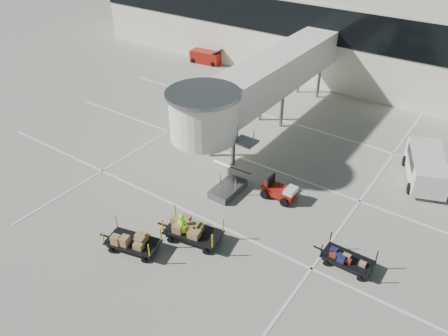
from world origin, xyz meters
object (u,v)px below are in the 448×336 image
at_px(box_cart_near, 190,231).
at_px(minivan, 426,165).
at_px(box_cart_far, 134,243).
at_px(belt_loader, 206,57).
at_px(ground_worker, 182,229).
at_px(suitcase_cart, 347,260).
at_px(baggage_tug, 280,191).

distance_m(box_cart_near, minivan, 16.45).
bearing_deg(minivan, box_cart_far, -145.29).
bearing_deg(belt_loader, box_cart_far, -68.25).
bearing_deg(ground_worker, suitcase_cart, -5.40).
height_order(suitcase_cart, box_cart_near, box_cart_near).
bearing_deg(belt_loader, baggage_tug, -49.88).
height_order(box_cart_far, belt_loader, belt_loader).
xyz_separation_m(ground_worker, belt_loader, (-16.03, 23.52, -0.22)).
distance_m(box_cart_near, belt_loader, 28.38).
xyz_separation_m(box_cart_far, ground_worker, (1.63, 2.14, 0.31)).
relative_size(box_cart_near, belt_loader, 1.06).
bearing_deg(minivan, suitcase_cart, -117.09).
xyz_separation_m(box_cart_near, box_cart_far, (-1.94, -2.45, -0.03)).
xyz_separation_m(suitcase_cart, box_cart_far, (-9.92, -5.57, 0.15)).
relative_size(suitcase_cart, box_cart_near, 0.81).
bearing_deg(box_cart_far, baggage_tug, 50.56).
xyz_separation_m(box_cart_near, belt_loader, (-16.34, 23.21, 0.05)).
bearing_deg(box_cart_far, minivan, 41.41).
bearing_deg(belt_loader, minivan, -28.10).
relative_size(box_cart_near, box_cart_far, 1.09).
bearing_deg(minivan, baggage_tug, -154.06).
bearing_deg(ground_worker, box_cart_far, -155.32).
xyz_separation_m(baggage_tug, ground_worker, (-2.53, -6.62, 0.37)).
bearing_deg(box_cart_far, box_cart_near, 37.64).
relative_size(baggage_tug, minivan, 0.39).
xyz_separation_m(baggage_tug, belt_loader, (-18.56, 16.91, 0.15)).
height_order(minivan, belt_loader, minivan).
distance_m(baggage_tug, box_cart_near, 6.68).
bearing_deg(box_cart_near, box_cart_far, -139.22).
xyz_separation_m(baggage_tug, box_cart_near, (-2.22, -6.30, 0.10)).
relative_size(baggage_tug, box_cart_near, 0.54).
height_order(box_cart_near, minivan, minivan).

